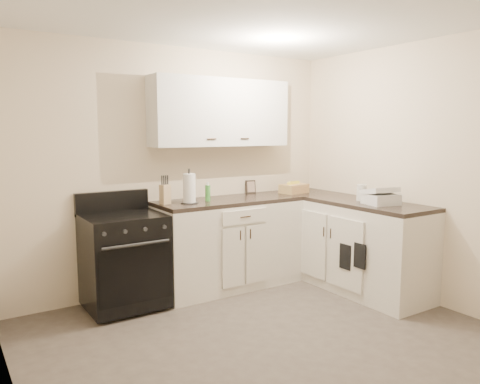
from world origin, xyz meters
TOP-DOWN VIEW (x-y plane):
  - floor at (0.00, 0.00)m, footprint 3.60×3.60m
  - ceiling at (0.00, 0.00)m, footprint 3.60×3.60m
  - wall_back at (0.00, 1.80)m, footprint 3.60×0.00m
  - wall_right at (1.80, 0.00)m, footprint 0.00×3.60m
  - wall_left at (-1.80, 0.00)m, footprint 0.00×3.60m
  - base_cabinets_back at (0.43, 1.50)m, footprint 1.55×0.60m
  - base_cabinets_right at (1.50, 0.85)m, footprint 0.60×1.90m
  - countertop_back at (0.43, 1.50)m, footprint 1.55×0.60m
  - countertop_right at (1.50, 0.85)m, footprint 0.60×1.90m
  - upper_cabinets at (0.43, 1.65)m, footprint 1.55×0.30m
  - stove at (-0.72, 1.48)m, footprint 0.71×0.60m
  - knife_block at (-0.27, 1.55)m, footprint 0.10×0.10m
  - paper_towel at (-0.05, 1.46)m, footprint 0.15×0.15m
  - soap_bottle at (0.18, 1.50)m, footprint 0.06×0.06m
  - picture_frame at (0.89, 1.76)m, footprint 0.12×0.05m
  - wicker_basket at (1.31, 1.50)m, footprint 0.34×0.26m
  - countertop_grill at (1.48, 0.38)m, footprint 0.34×0.32m
  - glass_jar at (1.51, 0.66)m, footprint 0.12×0.12m
  - oven_mitt_near at (1.18, 0.35)m, footprint 0.02×0.14m
  - oven_mitt_far at (1.18, 0.54)m, footprint 0.02×0.14m

SIDE VIEW (x-z plane):
  - floor at x=0.00m, z-range 0.00..0.00m
  - oven_mitt_far at x=1.18m, z-range 0.30..0.55m
  - base_cabinets_back at x=0.43m, z-range 0.00..0.90m
  - base_cabinets_right at x=1.50m, z-range 0.00..0.90m
  - stove at x=-0.72m, z-range 0.03..0.89m
  - oven_mitt_near at x=1.18m, z-range 0.36..0.60m
  - countertop_back at x=0.43m, z-range 0.90..0.94m
  - countertop_right at x=1.50m, z-range 0.90..0.94m
  - wicker_basket at x=1.31m, z-range 0.94..1.04m
  - countertop_grill at x=1.48m, z-range 0.94..1.04m
  - picture_frame at x=0.89m, z-range 0.94..1.09m
  - soap_bottle at x=0.18m, z-range 0.94..1.10m
  - glass_jar at x=1.51m, z-range 0.94..1.11m
  - knife_block at x=-0.27m, z-range 0.94..1.13m
  - paper_towel at x=-0.05m, z-range 0.94..1.23m
  - wall_back at x=0.00m, z-range -0.55..3.05m
  - wall_right at x=1.80m, z-range -0.55..3.05m
  - wall_left at x=-1.80m, z-range -0.55..3.05m
  - upper_cabinets at x=0.43m, z-range 1.49..2.19m
  - ceiling at x=0.00m, z-range 2.50..2.50m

